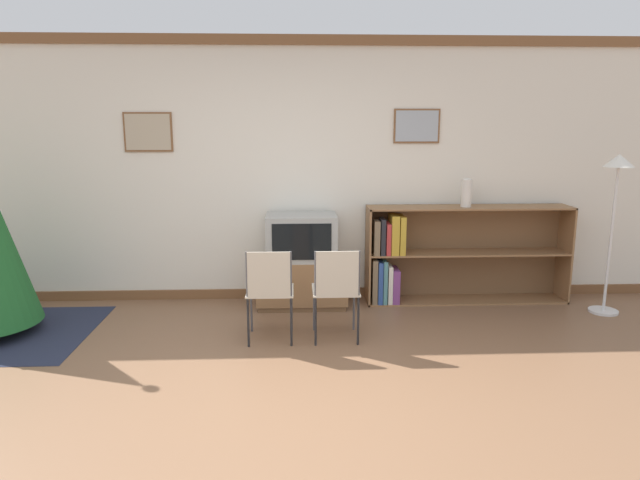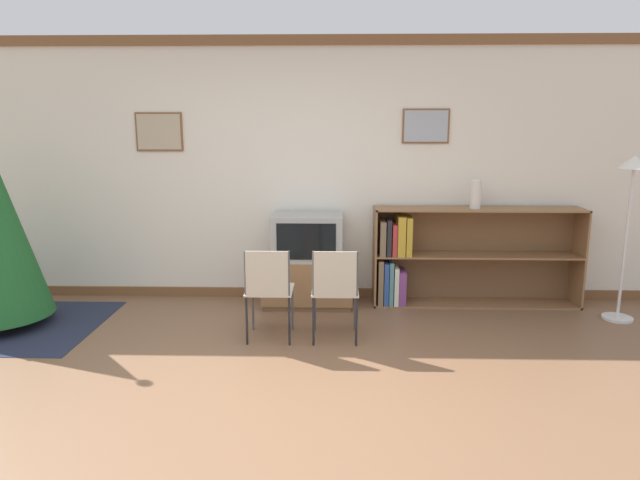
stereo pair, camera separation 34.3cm
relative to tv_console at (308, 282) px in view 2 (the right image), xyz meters
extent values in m
plane|color=brown|center=(-0.20, -2.21, -0.25)|extent=(24.00, 24.00, 0.00)
cube|color=silver|center=(-0.20, 0.32, 1.10)|extent=(9.18, 0.08, 2.70)
cube|color=brown|center=(-0.20, 0.26, 2.40)|extent=(9.18, 0.03, 0.10)
cube|color=brown|center=(-0.20, 0.26, -0.20)|extent=(9.18, 0.03, 0.10)
cube|color=brown|center=(-1.53, 0.27, 1.51)|extent=(0.48, 0.02, 0.39)
cube|color=tan|center=(-1.53, 0.25, 1.51)|extent=(0.45, 0.01, 0.36)
cube|color=brown|center=(1.19, 0.27, 1.57)|extent=(0.47, 0.02, 0.35)
cube|color=#9EA8B2|center=(1.19, 0.25, 1.57)|extent=(0.44, 0.01, 0.31)
cube|color=#23283D|center=(-2.82, -0.70, -0.24)|extent=(1.83, 1.45, 0.01)
cylinder|color=maroon|center=(-2.82, -0.70, -0.19)|extent=(0.36, 0.36, 0.10)
sphere|color=silver|center=(-2.69, -0.44, 0.56)|extent=(0.05, 0.05, 0.05)
cube|color=brown|center=(0.00, 0.00, -0.22)|extent=(0.88, 0.47, 0.05)
cube|color=olive|center=(0.00, 0.00, 0.02)|extent=(0.91, 0.49, 0.44)
cube|color=#9E9E99|center=(0.00, 0.00, 0.47)|extent=(0.70, 0.47, 0.46)
cube|color=black|center=(0.00, -0.24, 0.47)|extent=(0.58, 0.01, 0.36)
cube|color=#BCB29E|center=(-0.28, -0.91, 0.19)|extent=(0.40, 0.40, 0.02)
cube|color=#BCB29E|center=(-0.28, -1.10, 0.38)|extent=(0.35, 0.02, 0.38)
cylinder|color=#4C4C51|center=(-0.46, -0.73, -0.03)|extent=(0.02, 0.02, 0.42)
cylinder|color=#4C4C51|center=(-0.10, -0.73, -0.03)|extent=(0.02, 0.02, 0.42)
cylinder|color=#4C4C51|center=(-0.46, -1.09, -0.03)|extent=(0.02, 0.02, 0.42)
cylinder|color=#4C4C51|center=(-0.10, -1.09, -0.03)|extent=(0.02, 0.02, 0.42)
cylinder|color=#4C4C51|center=(-0.46, -1.09, 0.16)|extent=(0.02, 0.02, 0.82)
cylinder|color=#4C4C51|center=(-0.10, -1.09, 0.16)|extent=(0.02, 0.02, 0.82)
cube|color=#BCB29E|center=(0.28, -0.91, 0.19)|extent=(0.40, 0.40, 0.02)
cube|color=#BCB29E|center=(0.28, -1.10, 0.38)|extent=(0.35, 0.02, 0.38)
cylinder|color=#4C4C51|center=(0.10, -0.73, -0.03)|extent=(0.02, 0.02, 0.42)
cylinder|color=#4C4C51|center=(0.46, -0.73, -0.03)|extent=(0.02, 0.02, 0.42)
cylinder|color=#4C4C51|center=(0.10, -1.09, -0.03)|extent=(0.02, 0.02, 0.42)
cylinder|color=#4C4C51|center=(0.46, -1.09, -0.03)|extent=(0.02, 0.02, 0.42)
cylinder|color=#4C4C51|center=(0.10, -1.09, 0.16)|extent=(0.02, 0.02, 0.82)
cylinder|color=#4C4C51|center=(0.46, -1.09, 0.16)|extent=(0.02, 0.02, 0.82)
cube|color=olive|center=(0.69, 0.08, 0.26)|extent=(0.02, 0.36, 1.01)
cube|color=olive|center=(2.77, 0.08, 0.26)|extent=(0.02, 0.36, 1.01)
cube|color=olive|center=(1.73, 0.08, 0.75)|extent=(2.10, 0.36, 0.02)
cube|color=olive|center=(1.73, 0.08, -0.24)|extent=(2.10, 0.36, 0.02)
cube|color=olive|center=(1.73, 0.08, 0.28)|extent=(2.06, 0.36, 0.02)
cube|color=brown|center=(1.73, 0.25, 0.26)|extent=(2.10, 0.01, 1.01)
cube|color=#756047|center=(0.75, 0.02, 0.00)|extent=(0.05, 0.24, 0.46)
cube|color=#2D4C93|center=(0.80, 0.00, -0.01)|extent=(0.05, 0.20, 0.44)
cube|color=teal|center=(0.85, 0.05, 0.00)|extent=(0.04, 0.31, 0.45)
cube|color=silver|center=(0.91, 0.02, -0.03)|extent=(0.04, 0.23, 0.39)
cube|color=#7A3D7F|center=(0.97, 0.04, -0.05)|extent=(0.07, 0.28, 0.35)
cube|color=#756047|center=(0.76, 0.01, 0.46)|extent=(0.06, 0.21, 0.35)
cube|color=#232328|center=(0.82, 0.00, 0.47)|extent=(0.04, 0.20, 0.37)
cube|color=#B73333|center=(0.88, 0.03, 0.45)|extent=(0.05, 0.25, 0.32)
cube|color=gold|center=(0.94, 0.04, 0.49)|extent=(0.08, 0.28, 0.40)
cube|color=gold|center=(1.02, 0.04, 0.48)|extent=(0.06, 0.28, 0.39)
cylinder|color=silver|center=(1.68, 0.06, 0.90)|extent=(0.11, 0.11, 0.28)
torus|color=silver|center=(1.68, 0.06, 1.04)|extent=(0.09, 0.09, 0.02)
cylinder|color=silver|center=(2.99, -0.36, -0.23)|extent=(0.28, 0.28, 0.03)
cylinder|color=silver|center=(2.99, -0.36, 0.49)|extent=(0.03, 0.03, 1.42)
cone|color=white|center=(2.99, -0.36, 1.25)|extent=(0.28, 0.28, 0.12)
camera|label=1|loc=(-0.06, -5.63, 1.62)|focal=32.00mm
camera|label=2|loc=(0.28, -5.63, 1.62)|focal=32.00mm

